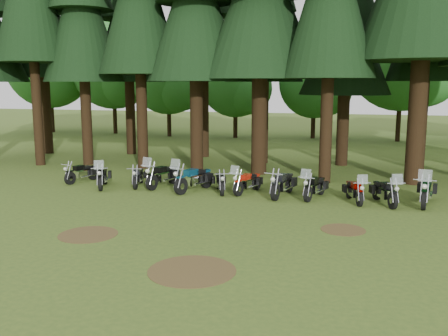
{
  "coord_description": "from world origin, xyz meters",
  "views": [
    {
      "loc": [
        4.75,
        -15.06,
        4.58
      ],
      "look_at": [
        -0.57,
        5.0,
        1.0
      ],
      "focal_mm": 40.0,
      "sensor_mm": 36.0,
      "label": 1
    }
  ],
  "objects_px": {
    "motorcycle_7": "(283,185)",
    "motorcycle_8": "(315,187)",
    "motorcycle_6": "(248,183)",
    "motorcycle_3": "(163,176)",
    "motorcycle_1": "(102,177)",
    "motorcycle_11": "(426,192)",
    "motorcycle_9": "(354,192)",
    "motorcycle_2": "(138,177)",
    "motorcycle_4": "(194,179)",
    "motorcycle_0": "(82,173)",
    "motorcycle_10": "(385,193)",
    "motorcycle_5": "(220,183)"
  },
  "relations": [
    {
      "from": "motorcycle_6",
      "to": "motorcycle_8",
      "type": "relative_size",
      "value": 0.96
    },
    {
      "from": "motorcycle_4",
      "to": "motorcycle_5",
      "type": "xyz_separation_m",
      "value": [
        1.12,
        0.13,
        -0.1
      ]
    },
    {
      "from": "motorcycle_11",
      "to": "motorcycle_2",
      "type": "bearing_deg",
      "value": -171.23
    },
    {
      "from": "motorcycle_1",
      "to": "motorcycle_8",
      "type": "distance_m",
      "value": 9.21
    },
    {
      "from": "motorcycle_4",
      "to": "motorcycle_7",
      "type": "xyz_separation_m",
      "value": [
        3.78,
        0.01,
        -0.03
      ]
    },
    {
      "from": "motorcycle_11",
      "to": "motorcycle_8",
      "type": "bearing_deg",
      "value": -169.4
    },
    {
      "from": "motorcycle_7",
      "to": "motorcycle_8",
      "type": "distance_m",
      "value": 1.29
    },
    {
      "from": "motorcycle_8",
      "to": "motorcycle_11",
      "type": "relative_size",
      "value": 0.86
    },
    {
      "from": "motorcycle_6",
      "to": "motorcycle_4",
      "type": "bearing_deg",
      "value": -153.94
    },
    {
      "from": "motorcycle_10",
      "to": "motorcycle_9",
      "type": "bearing_deg",
      "value": 156.43
    },
    {
      "from": "motorcycle_2",
      "to": "motorcycle_6",
      "type": "relative_size",
      "value": 0.96
    },
    {
      "from": "motorcycle_2",
      "to": "motorcycle_9",
      "type": "height_order",
      "value": "motorcycle_9"
    },
    {
      "from": "motorcycle_11",
      "to": "motorcycle_9",
      "type": "bearing_deg",
      "value": -163.95
    },
    {
      "from": "motorcycle_2",
      "to": "motorcycle_0",
      "type": "bearing_deg",
      "value": 162.43
    },
    {
      "from": "motorcycle_1",
      "to": "motorcycle_10",
      "type": "height_order",
      "value": "motorcycle_1"
    },
    {
      "from": "motorcycle_8",
      "to": "motorcycle_6",
      "type": "bearing_deg",
      "value": -169.56
    },
    {
      "from": "motorcycle_9",
      "to": "motorcycle_10",
      "type": "height_order",
      "value": "motorcycle_10"
    },
    {
      "from": "motorcycle_2",
      "to": "motorcycle_11",
      "type": "distance_m",
      "value": 11.94
    },
    {
      "from": "motorcycle_7",
      "to": "motorcycle_8",
      "type": "relative_size",
      "value": 1.1
    },
    {
      "from": "motorcycle_6",
      "to": "motorcycle_7",
      "type": "height_order",
      "value": "motorcycle_6"
    },
    {
      "from": "motorcycle_1",
      "to": "motorcycle_6",
      "type": "distance_m",
      "value": 6.43
    },
    {
      "from": "motorcycle_1",
      "to": "motorcycle_4",
      "type": "bearing_deg",
      "value": -17.85
    },
    {
      "from": "motorcycle_5",
      "to": "motorcycle_10",
      "type": "relative_size",
      "value": 0.9
    },
    {
      "from": "motorcycle_9",
      "to": "motorcycle_2",
      "type": "bearing_deg",
      "value": 159.34
    },
    {
      "from": "motorcycle_3",
      "to": "motorcycle_7",
      "type": "xyz_separation_m",
      "value": [
        5.39,
        -0.48,
        -0.01
      ]
    },
    {
      "from": "motorcycle_7",
      "to": "motorcycle_11",
      "type": "height_order",
      "value": "motorcycle_11"
    },
    {
      "from": "motorcycle_4",
      "to": "motorcycle_10",
      "type": "height_order",
      "value": "motorcycle_4"
    },
    {
      "from": "motorcycle_6",
      "to": "motorcycle_3",
      "type": "bearing_deg",
      "value": -163.7
    },
    {
      "from": "motorcycle_0",
      "to": "motorcycle_6",
      "type": "bearing_deg",
      "value": 14.93
    },
    {
      "from": "motorcycle_5",
      "to": "motorcycle_6",
      "type": "relative_size",
      "value": 0.94
    },
    {
      "from": "motorcycle_1",
      "to": "motorcycle_2",
      "type": "bearing_deg",
      "value": 3.34
    },
    {
      "from": "motorcycle_3",
      "to": "motorcycle_4",
      "type": "distance_m",
      "value": 1.68
    },
    {
      "from": "motorcycle_11",
      "to": "motorcycle_1",
      "type": "bearing_deg",
      "value": -168.21
    },
    {
      "from": "motorcycle_1",
      "to": "motorcycle_11",
      "type": "bearing_deg",
      "value": -20.61
    },
    {
      "from": "motorcycle_6",
      "to": "motorcycle_7",
      "type": "bearing_deg",
      "value": 10.68
    },
    {
      "from": "motorcycle_2",
      "to": "motorcycle_9",
      "type": "xyz_separation_m",
      "value": [
        9.33,
        -0.66,
        0.01
      ]
    },
    {
      "from": "motorcycle_8",
      "to": "motorcycle_10",
      "type": "bearing_deg",
      "value": 9.2
    },
    {
      "from": "motorcycle_6",
      "to": "motorcycle_8",
      "type": "xyz_separation_m",
      "value": [
        2.79,
        -0.27,
        0.01
      ]
    },
    {
      "from": "motorcycle_1",
      "to": "motorcycle_9",
      "type": "bearing_deg",
      "value": -21.65
    },
    {
      "from": "motorcycle_6",
      "to": "motorcycle_9",
      "type": "height_order",
      "value": "motorcycle_6"
    },
    {
      "from": "motorcycle_10",
      "to": "motorcycle_0",
      "type": "bearing_deg",
      "value": 155.78
    },
    {
      "from": "motorcycle_1",
      "to": "motorcycle_8",
      "type": "xyz_separation_m",
      "value": [
        9.2,
        0.25,
        -0.01
      ]
    },
    {
      "from": "motorcycle_0",
      "to": "motorcycle_3",
      "type": "xyz_separation_m",
      "value": [
        4.04,
        -0.07,
        0.08
      ]
    },
    {
      "from": "motorcycle_8",
      "to": "motorcycle_9",
      "type": "distance_m",
      "value": 1.56
    },
    {
      "from": "motorcycle_4",
      "to": "motorcycle_2",
      "type": "bearing_deg",
      "value": -166.07
    },
    {
      "from": "motorcycle_8",
      "to": "motorcycle_7",
      "type": "bearing_deg",
      "value": -165.27
    },
    {
      "from": "motorcycle_2",
      "to": "motorcycle_10",
      "type": "height_order",
      "value": "motorcycle_10"
    },
    {
      "from": "motorcycle_7",
      "to": "motorcycle_10",
      "type": "xyz_separation_m",
      "value": [
        3.94,
        -0.34,
        -0.03
      ]
    },
    {
      "from": "motorcycle_4",
      "to": "motorcycle_6",
      "type": "xyz_separation_m",
      "value": [
        2.28,
        0.25,
        -0.08
      ]
    },
    {
      "from": "motorcycle_3",
      "to": "motorcycle_5",
      "type": "height_order",
      "value": "motorcycle_3"
    }
  ]
}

